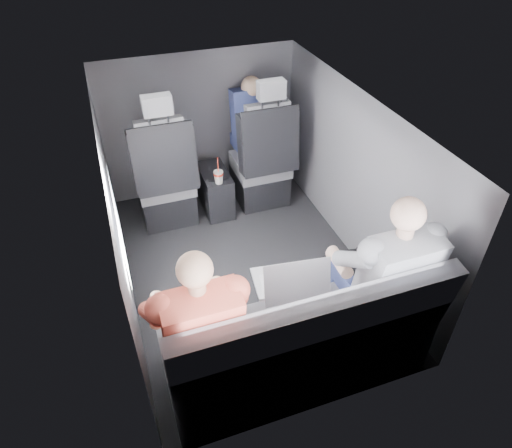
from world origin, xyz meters
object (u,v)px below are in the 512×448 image
object	(u,v)px
front_seat_left	(165,183)
laptop_black	(372,261)
soda_cup	(219,177)
laptop_white	(199,301)
rear_bench	(301,345)
laptop_silver	(290,280)
front_seat_right	(262,165)
center_console	(215,190)
passenger_front_right	(252,120)
passenger_rear_left	(198,325)
passenger_rear_right	(381,274)

from	to	relation	value
front_seat_left	laptop_black	xyz separation A→B (m)	(1.01, -1.68, 0.23)
soda_cup	laptop_white	xyz separation A→B (m)	(-0.53, -1.49, 0.17)
rear_bench	laptop_silver	bearing A→B (deg)	88.37
front_seat_right	laptop_black	xyz separation A→B (m)	(0.11, -1.68, 0.23)
center_console	passenger_front_right	world-z (taller)	passenger_front_right
front_seat_right	laptop_silver	xyz separation A→B (m)	(-0.44, -1.67, 0.24)
rear_bench	front_seat_left	bearing A→B (deg)	103.31
center_console	rear_bench	world-z (taller)	rear_bench
front_seat_left	passenger_rear_left	world-z (taller)	front_seat_left
passenger_rear_left	passenger_rear_right	size ratio (longest dim) A/B	0.97
laptop_silver	passenger_front_right	world-z (taller)	passenger_front_right
passenger_rear_right	rear_bench	bearing A→B (deg)	-170.11
rear_bench	laptop_white	world-z (taller)	rear_bench
center_console	passenger_front_right	distance (m)	0.73
laptop_silver	passenger_rear_right	bearing A→B (deg)	-13.92
laptop_white	front_seat_left	bearing A→B (deg)	86.92
front_seat_right	passenger_rear_right	size ratio (longest dim) A/B	1.01
rear_bench	passenger_rear_left	bearing A→B (deg)	170.71
front_seat_left	passenger_rear_right	world-z (taller)	front_seat_left
laptop_white	passenger_rear_left	size ratio (longest dim) A/B	0.25
rear_bench	passenger_front_right	world-z (taller)	passenger_front_right
front_seat_right	passenger_front_right	bearing A→B (deg)	93.17
center_console	passenger_rear_right	size ratio (longest dim) A/B	0.38
soda_cup	passenger_front_right	size ratio (longest dim) A/B	0.36
soda_cup	passenger_rear_left	world-z (taller)	passenger_rear_left
center_console	laptop_silver	xyz separation A→B (m)	(0.01, -1.71, 0.44)
rear_bench	laptop_black	bearing A→B (deg)	21.60
rear_bench	laptop_white	bearing A→B (deg)	154.46
center_console	passenger_rear_left	xyz separation A→B (m)	(-0.58, -1.85, 0.42)
passenger_rear_left	passenger_front_right	bearing A→B (deg)	63.74
laptop_white	passenger_front_right	xyz separation A→B (m)	(0.97, 1.90, 0.11)
center_console	passenger_rear_left	world-z (taller)	passenger_rear_left
center_console	passenger_front_right	xyz separation A→B (m)	(0.44, 0.22, 0.54)
front_seat_right	laptop_white	bearing A→B (deg)	-121.00
front_seat_right	front_seat_left	bearing A→B (deg)	180.00
soda_cup	passenger_rear_right	distance (m)	1.76
laptop_silver	passenger_rear_left	world-z (taller)	passenger_rear_left
front_seat_left	laptop_silver	distance (m)	1.75
passenger_front_right	laptop_white	bearing A→B (deg)	-117.11
front_seat_left	laptop_silver	xyz separation A→B (m)	(0.46, -1.67, 0.24)
laptop_white	laptop_silver	distance (m)	0.55
laptop_silver	soda_cup	bearing A→B (deg)	90.58
front_seat_left	laptop_white	world-z (taller)	front_seat_left
rear_bench	passenger_rear_right	size ratio (longest dim) A/B	1.28
front_seat_right	laptop_black	distance (m)	1.70
front_seat_right	passenger_rear_right	distance (m)	1.83
front_seat_right	passenger_front_right	world-z (taller)	front_seat_right
front_seat_right	laptop_silver	distance (m)	1.75
passenger_rear_left	passenger_rear_right	world-z (taller)	passenger_rear_right
front_seat_left	laptop_white	bearing A→B (deg)	-93.08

